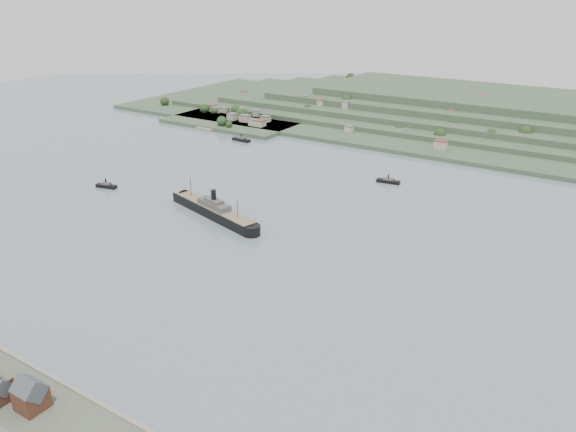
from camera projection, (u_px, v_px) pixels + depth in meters
The scene contains 7 objects.
ground at pixel (241, 240), 350.87m from camera, with size 1400.00×1400.00×0.00m, color slate.
gabled_building at pixel (31, 395), 206.67m from camera, with size 10.40×10.18×14.09m.
far_peninsula at pixel (470, 113), 637.49m from camera, with size 760.00×309.00×30.00m.
steamship at pixel (211, 209), 386.96m from camera, with size 95.25×35.43×23.30m.
tugboat at pixel (106, 186), 439.42m from camera, with size 17.68×8.41×7.69m.
ferry_west at pixel (241, 139), 569.98m from camera, with size 20.85×7.12×7.69m.
ferry_east at pixel (388, 181), 450.36m from camera, with size 19.34×7.79×7.05m.
Camera 1 is at (197.08, -251.71, 148.30)m, focal length 35.00 mm.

